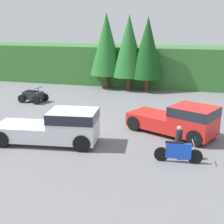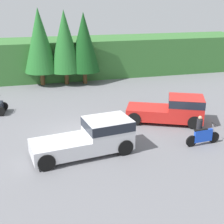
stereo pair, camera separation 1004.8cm
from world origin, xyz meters
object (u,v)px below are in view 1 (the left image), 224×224
(quad_atv, at_px, (33,96))
(rider_person, at_px, (179,141))
(pickup_truck_red, at_px, (180,119))
(pickup_truck_second, at_px, (58,126))
(dirt_bike, at_px, (178,152))

(quad_atv, distance_m, rider_person, 14.62)
(pickup_truck_red, relative_size, rider_person, 3.35)
(pickup_truck_second, distance_m, rider_person, 6.26)
(quad_atv, bearing_deg, pickup_truck_red, -14.92)
(rider_person, bearing_deg, pickup_truck_red, 75.20)
(dirt_bike, distance_m, rider_person, 0.59)
(dirt_bike, height_order, rider_person, rider_person)
(pickup_truck_red, xyz_separation_m, pickup_truck_second, (-6.12, -2.93, 0.00))
(pickup_truck_red, relative_size, dirt_bike, 2.47)
(pickup_truck_second, xyz_separation_m, quad_atv, (-5.87, 7.93, -0.48))
(pickup_truck_second, height_order, dirt_bike, pickup_truck_second)
(rider_person, bearing_deg, pickup_truck_second, 160.56)
(quad_atv, height_order, rider_person, rider_person)
(pickup_truck_second, height_order, quad_atv, pickup_truck_second)
(dirt_bike, bearing_deg, pickup_truck_second, 169.38)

